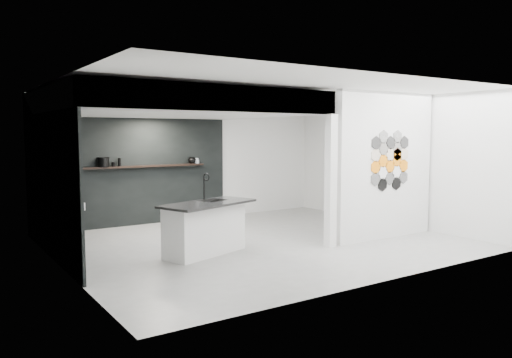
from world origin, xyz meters
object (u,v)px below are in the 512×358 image
(partition_panel, at_px, (386,166))
(glass_bowl, at_px, (197,162))
(kitchen_island, at_px, (205,227))
(kettle, at_px, (192,160))
(glass_vase, at_px, (197,161))
(bottle_dark, at_px, (120,162))
(stockpot, at_px, (103,162))
(wall_basin, at_px, (68,205))
(utensil_cup, at_px, (113,164))

(partition_panel, xyz_separation_m, glass_bowl, (-2.08, 3.87, -0.04))
(kitchen_island, distance_m, glass_bowl, 3.56)
(kettle, relative_size, glass_vase, 1.49)
(glass_bowl, distance_m, bottle_dark, 1.83)
(kitchen_island, distance_m, stockpot, 3.35)
(kitchen_island, relative_size, stockpot, 7.39)
(kettle, xyz_separation_m, bottle_dark, (-1.71, 0.00, 0.01))
(wall_basin, relative_size, glass_bowl, 4.77)
(kitchen_island, bearing_deg, bottle_dark, 78.53)
(kettle, bearing_deg, partition_panel, -68.10)
(glass_vase, bearing_deg, stockpot, 180.00)
(wall_basin, bearing_deg, glass_vase, 31.35)
(stockpot, relative_size, utensil_cup, 2.58)
(glass_vase, relative_size, utensil_cup, 1.33)
(wall_basin, height_order, bottle_dark, bottle_dark)
(wall_basin, distance_m, kettle, 3.91)
(kitchen_island, bearing_deg, utensil_cup, 80.92)
(kettle, height_order, glass_vase, kettle)
(wall_basin, bearing_deg, kitchen_island, -28.53)
(kitchen_island, xyz_separation_m, kettle, (1.33, 3.12, 0.95))
(partition_panel, distance_m, glass_bowl, 4.39)
(stockpot, xyz_separation_m, glass_bowl, (2.17, 0.00, -0.06))
(kitchen_island, bearing_deg, glass_vase, 46.68)
(partition_panel, distance_m, bottle_dark, 5.49)
(bottle_dark, bearing_deg, glass_vase, 0.00)
(wall_basin, relative_size, kitchen_island, 0.33)
(partition_panel, relative_size, stockpot, 11.46)
(utensil_cup, bearing_deg, kettle, 0.00)
(wall_basin, relative_size, glass_vase, 4.76)
(partition_panel, xyz_separation_m, wall_basin, (-5.46, 1.80, -0.55))
(wall_basin, bearing_deg, kettle, 32.26)
(stockpot, bearing_deg, bottle_dark, 0.00)
(wall_basin, xyz_separation_m, kitchen_island, (1.95, -1.06, -0.40))
(wall_basin, height_order, stockpot, stockpot)
(wall_basin, distance_m, glass_vase, 4.01)
(kitchen_island, bearing_deg, stockpot, 84.65)
(kitchen_island, bearing_deg, kettle, 48.50)
(utensil_cup, bearing_deg, kitchen_island, -80.58)
(utensil_cup, bearing_deg, stockpot, 180.00)
(wall_basin, relative_size, kettle, 3.19)
(glass_bowl, height_order, glass_vase, glass_vase)
(glass_vase, bearing_deg, glass_bowl, 0.00)
(kitchen_island, bearing_deg, partition_panel, -30.41)
(wall_basin, distance_m, kitchen_island, 2.25)
(stockpot, xyz_separation_m, kettle, (2.06, 0.00, -0.02))
(partition_panel, bearing_deg, kettle, 119.58)
(glass_bowl, bearing_deg, partition_panel, -61.77)
(bottle_dark, distance_m, utensil_cup, 0.14)
(partition_panel, xyz_separation_m, stockpot, (-4.25, 3.87, 0.02))
(wall_basin, height_order, utensil_cup, utensil_cup)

